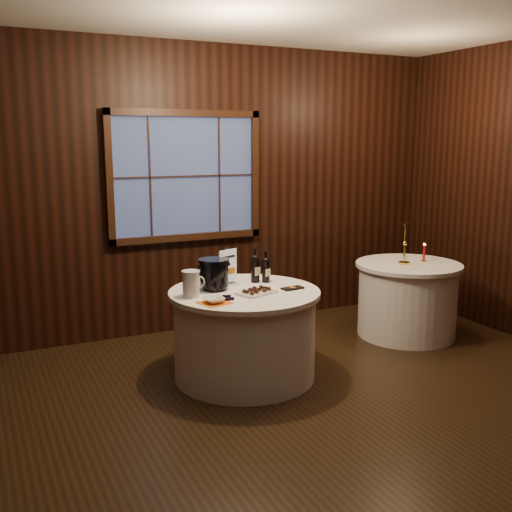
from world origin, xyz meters
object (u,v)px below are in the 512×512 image
side_table (407,299)px  port_bottle_left (255,267)px  grape_bunch (226,297)px  chocolate_box (292,288)px  brass_candlestick (405,249)px  sign_stand (227,273)px  red_candle (424,254)px  main_table (245,334)px  chocolate_plate (256,292)px  ice_bucket (214,274)px  glass_pitcher (191,283)px  port_bottle_right (266,268)px  cracker_bowl (214,300)px

side_table → port_bottle_left: (-1.79, -0.07, 0.52)m
port_bottle_left → grape_bunch: port_bottle_left is taller
chocolate_box → brass_candlestick: bearing=8.5°
grape_bunch → brass_candlestick: (2.19, 0.51, 0.13)m
sign_stand → grape_bunch: (-0.20, -0.44, -0.09)m
port_bottle_left → red_candle: port_bottle_left is taller
main_table → red_candle: size_ratio=6.53×
main_table → chocolate_plate: bearing=-72.3°
ice_bucket → glass_pitcher: ice_bucket is taller
port_bottle_right → ice_bucket: size_ratio=1.11×
brass_candlestick → red_candle: (0.26, -0.00, -0.07)m
port_bottle_right → brass_candlestick: 1.64m
port_bottle_right → grape_bunch: bearing=-147.9°
side_table → port_bottle_right: bearing=-176.3°
main_table → sign_stand: bearing=104.0°
glass_pitcher → cracker_bowl: (0.09, -0.27, -0.09)m
main_table → red_candle: 2.25m
sign_stand → ice_bucket: size_ratio=1.24×
port_bottle_right → chocolate_box: port_bottle_right is taller
grape_bunch → cracker_bowl: cracker_bowl is taller
port_bottle_left → chocolate_box: 0.43m
side_table → sign_stand: bearing=-178.1°
red_candle → ice_bucket: bearing=-176.3°
brass_candlestick → red_candle: 0.27m
red_candle → chocolate_plate: bearing=-168.6°
ice_bucket → brass_candlestick: bearing=4.2°
side_table → chocolate_box: chocolate_box is taller
side_table → red_candle: 0.50m
glass_pitcher → grape_bunch: bearing=-48.3°
port_bottle_right → ice_bucket: 0.52m
brass_candlestick → ice_bucket: bearing=-175.8°
sign_stand → red_candle: sign_stand is taller
port_bottle_right → cracker_bowl: (-0.67, -0.45, -0.10)m
port_bottle_left → chocolate_box: size_ratio=1.74×
grape_bunch → glass_pitcher: bearing=134.8°
ice_bucket → grape_bunch: bearing=-95.9°
chocolate_box → ice_bucket: bearing=148.7°
port_bottle_left → ice_bucket: port_bottle_left is taller
side_table → brass_candlestick: brass_candlestick is taller
sign_stand → glass_pitcher: bearing=-172.5°
port_bottle_left → chocolate_plate: bearing=-122.5°
port_bottle_left → ice_bucket: bearing=-176.0°
sign_stand → chocolate_box: 0.59m
sign_stand → cracker_bowl: sign_stand is taller
sign_stand → grape_bunch: size_ratio=1.82×
red_candle → glass_pitcher: bearing=-173.8°
grape_bunch → port_bottle_left: bearing=43.6°
main_table → red_candle: bearing=7.6°
side_table → cracker_bowl: (-2.38, -0.56, 0.41)m
side_table → cracker_bowl: size_ratio=6.82×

